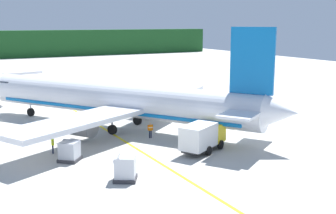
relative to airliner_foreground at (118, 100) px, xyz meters
The scene contains 9 objects.
airliner_foreground is the anchor object (origin of this frame).
service_truck_catering 13.16m from the airliner_foreground, 73.62° to the right, with size 6.02×4.66×2.81m.
cargo_container_near 12.83m from the airliner_foreground, 132.29° to the right, with size 2.45×2.45×1.93m.
cargo_container_mid 17.48m from the airliner_foreground, 110.18° to the right, with size 2.42×2.42×2.11m.
crew_marshaller 9.77m from the airliner_foreground, 59.56° to the right, with size 0.33×0.62×1.62m.
crew_loader_left 6.23m from the airliner_foreground, 75.64° to the right, with size 0.63×0.26×1.68m.
crew_loader_right 8.97m from the airliner_foreground, 39.98° to the right, with size 0.60×0.36×1.68m.
crew_supervisor 11.46m from the airliner_foreground, 145.84° to the right, with size 0.27×0.63×1.68m.
apron_guide_line 5.87m from the airliner_foreground, 109.27° to the right, with size 0.30×60.00×0.01m, color yellow.
Camera 1 is at (7.60, -26.83, 12.38)m, focal length 46.85 mm.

